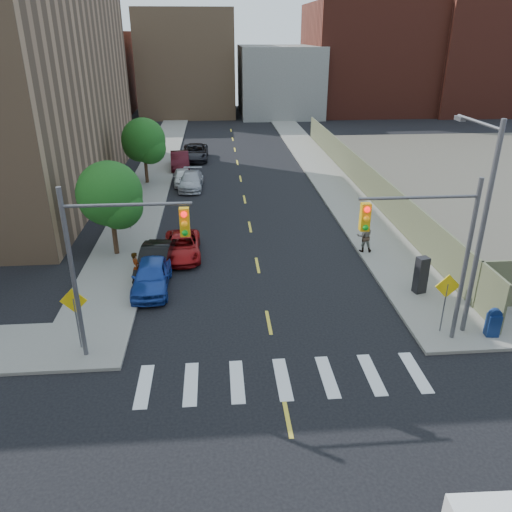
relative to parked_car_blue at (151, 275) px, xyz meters
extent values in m
plane|color=black|center=(5.50, -11.64, -0.75)|extent=(160.00, 160.00, 0.00)
cube|color=gray|center=(-2.25, 29.86, -0.68)|extent=(3.50, 73.00, 0.15)
cube|color=gray|center=(13.25, 29.86, -0.68)|extent=(3.50, 73.00, 0.15)
cube|color=#5E6144|center=(15.10, 16.36, 0.50)|extent=(0.12, 44.00, 2.50)
cube|color=#592319|center=(-16.50, 58.36, 5.25)|extent=(14.00, 18.00, 12.00)
cube|color=#8C6B4C|center=(-0.50, 60.36, 6.75)|extent=(14.00, 16.00, 15.00)
cube|color=gray|center=(13.50, 58.36, 4.25)|extent=(12.00, 16.00, 10.00)
cube|color=#592319|center=(27.50, 60.36, 7.25)|extent=(18.00, 18.00, 16.00)
cube|color=#592319|center=(43.50, 58.36, 8.25)|extent=(14.00, 16.00, 18.00)
cylinder|color=#8C6B4C|center=(47.50, 58.36, 13.25)|extent=(1.80, 1.80, 28.00)
cylinder|color=#59595E|center=(-2.00, -5.64, 2.75)|extent=(0.18, 0.18, 7.00)
cylinder|color=#59595E|center=(0.25, -5.64, 5.55)|extent=(4.50, 0.12, 0.12)
cube|color=#E5A50C|center=(2.20, -5.64, 4.85)|extent=(0.35, 0.30, 1.05)
cylinder|color=#59595E|center=(13.00, -5.64, 2.75)|extent=(0.18, 0.18, 7.00)
cylinder|color=#59595E|center=(10.75, -5.64, 5.55)|extent=(4.50, 0.12, 0.12)
cube|color=#E5A50C|center=(8.80, -5.64, 4.85)|extent=(0.35, 0.30, 1.05)
cylinder|color=#59595E|center=(13.70, -5.14, 3.75)|extent=(0.20, 0.20, 9.00)
cylinder|color=#59595E|center=(13.70, -3.44, 7.85)|extent=(0.12, 3.50, 0.12)
cube|color=#59595E|center=(13.70, -1.84, 7.75)|extent=(0.25, 0.60, 0.18)
cylinder|color=#59595E|center=(-2.30, -5.14, 0.45)|extent=(0.06, 0.06, 2.40)
cube|color=yellow|center=(-2.30, -5.14, 1.55)|extent=(1.06, 0.04, 1.06)
cylinder|color=#59595E|center=(12.70, -5.14, 0.45)|extent=(0.06, 0.06, 2.40)
cube|color=yellow|center=(12.70, -5.14, 1.55)|extent=(1.06, 0.04, 1.06)
cylinder|color=#59595E|center=(-2.30, 8.36, 0.45)|extent=(0.06, 0.06, 2.40)
cube|color=yellow|center=(-2.30, 8.36, 1.55)|extent=(1.06, 0.04, 1.06)
cylinder|color=#332114|center=(-2.50, 4.36, 0.57)|extent=(0.28, 0.28, 2.64)
sphere|color=#1A4D16|center=(-2.50, 4.36, 2.97)|extent=(3.60, 3.60, 3.60)
sphere|color=#1A4D16|center=(-2.00, 4.06, 2.37)|extent=(2.64, 2.64, 2.64)
sphere|color=#1A4D16|center=(-2.90, 4.76, 2.55)|extent=(2.88, 2.88, 2.88)
cylinder|color=#332114|center=(-2.50, 19.36, 0.57)|extent=(0.28, 0.28, 2.64)
sphere|color=#1A4D16|center=(-2.50, 19.36, 2.97)|extent=(3.60, 3.60, 3.60)
sphere|color=#1A4D16|center=(-2.00, 19.06, 2.37)|extent=(2.64, 2.64, 2.64)
sphere|color=#1A4D16|center=(-2.90, 19.76, 2.55)|extent=(2.88, 2.88, 2.88)
imported|color=#1B3D99|center=(0.00, 0.00, 0.00)|extent=(1.79, 4.42, 1.50)
imported|color=black|center=(0.00, 1.96, -0.03)|extent=(1.92, 4.49, 1.44)
imported|color=maroon|center=(1.30, 3.95, -0.13)|extent=(2.23, 4.54, 1.24)
imported|color=#ADAFB5|center=(1.30, 17.70, -0.09)|extent=(2.07, 4.67, 1.33)
imported|color=white|center=(0.54, 18.95, -0.11)|extent=(1.79, 3.89, 1.29)
imported|color=#380B12|center=(0.00, 24.34, 0.04)|extent=(2.04, 4.91, 1.58)
imported|color=black|center=(1.30, 27.92, 0.01)|extent=(2.59, 5.52, 1.53)
cube|color=navy|center=(14.70, -5.64, -0.11)|extent=(0.55, 0.44, 0.99)
cylinder|color=navy|center=(14.70, -5.64, 0.41)|extent=(0.53, 0.28, 0.51)
cube|color=black|center=(13.12, -1.66, 0.32)|extent=(0.65, 0.58, 1.85)
imported|color=gray|center=(-0.80, 0.50, 0.23)|extent=(0.54, 0.69, 1.66)
imported|color=gray|center=(11.80, 3.49, 0.33)|extent=(0.99, 0.82, 1.86)
camera|label=1|loc=(3.39, -22.58, 11.05)|focal=35.00mm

